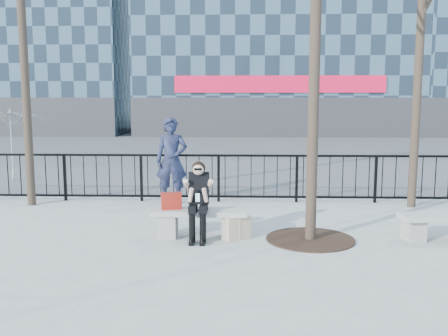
{
  "coord_description": "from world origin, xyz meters",
  "views": [
    {
      "loc": [
        0.71,
        -8.37,
        2.4
      ],
      "look_at": [
        0.4,
        0.8,
        1.1
      ],
      "focal_mm": 40.0,
      "sensor_mm": 36.0,
      "label": 1
    }
  ],
  "objects_px": {
    "bench_main": "(199,220)",
    "seated_woman": "(198,201)",
    "bench_second": "(445,224)",
    "standing_man": "(172,161)"
  },
  "relations": [
    {
      "from": "bench_main",
      "to": "seated_woman",
      "type": "xyz_separation_m",
      "value": [
        0.0,
        -0.16,
        0.37
      ]
    },
    {
      "from": "bench_second",
      "to": "standing_man",
      "type": "bearing_deg",
      "value": 142.22
    },
    {
      "from": "bench_main",
      "to": "standing_man",
      "type": "relative_size",
      "value": 0.84
    },
    {
      "from": "bench_main",
      "to": "seated_woman",
      "type": "distance_m",
      "value": 0.4
    },
    {
      "from": "seated_woman",
      "to": "standing_man",
      "type": "xyz_separation_m",
      "value": [
        -0.86,
        2.96,
        0.31
      ]
    },
    {
      "from": "bench_second",
      "to": "standing_man",
      "type": "relative_size",
      "value": 0.79
    },
    {
      "from": "bench_main",
      "to": "bench_second",
      "type": "distance_m",
      "value": 4.16
    },
    {
      "from": "bench_second",
      "to": "seated_woman",
      "type": "bearing_deg",
      "value": 173.29
    },
    {
      "from": "bench_main",
      "to": "bench_second",
      "type": "xyz_separation_m",
      "value": [
        4.16,
        -0.05,
        -0.02
      ]
    },
    {
      "from": "bench_main",
      "to": "seated_woman",
      "type": "bearing_deg",
      "value": -90.0
    }
  ]
}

